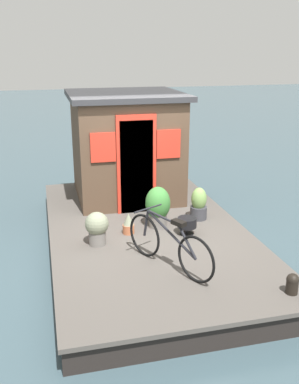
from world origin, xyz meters
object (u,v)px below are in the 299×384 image
houseboat_cabin (126,145)px  potted_plant_ivy (158,206)px  charcoal_grill (187,223)px  potted_plant_basil (199,204)px  potted_plant_geranium (128,224)px  mooring_bollard (292,283)px  potted_plant_rosemary (97,227)px  bicycle (169,244)px

houseboat_cabin → potted_plant_ivy: bearing=-173.6°
houseboat_cabin → charcoal_grill: houseboat_cabin is taller
potted_plant_basil → potted_plant_geranium: size_ratio=1.64×
potted_plant_geranium → charcoal_grill: size_ratio=1.13×
potted_plant_geranium → potted_plant_ivy: 0.60m
houseboat_cabin → potted_plant_basil: (-1.57, -0.99, -0.78)m
potted_plant_geranium → potted_plant_ivy: size_ratio=0.50×
potted_plant_geranium → mooring_bollard: bearing=-144.9°
potted_plant_ivy → potted_plant_rosemary: size_ratio=1.34×
potted_plant_rosemary → potted_plant_ivy: bearing=-67.2°
houseboat_cabin → charcoal_grill: bearing=-165.2°
potted_plant_basil → mooring_bollard: bearing=-174.0°
bicycle → mooring_bollard: bicycle is taller
potted_plant_basil → potted_plant_ivy: (-0.17, 0.79, 0.10)m
potted_plant_geranium → potted_plant_ivy: bearing=-73.4°
potted_plant_basil → charcoal_grill: bearing=145.2°
potted_plant_ivy → potted_plant_rosemary: 1.18m
bicycle → potted_plant_rosemary: bearing=40.9°
potted_plant_ivy → charcoal_grill: (-0.43, -0.38, -0.17)m
potted_plant_basil → potted_plant_rosemary: size_ratio=1.10×
potted_plant_geranium → mooring_bollard: potted_plant_geranium is taller
potted_plant_ivy → charcoal_grill: size_ratio=2.26×
potted_plant_ivy → mooring_bollard: potted_plant_ivy is taller
potted_plant_rosemary → mooring_bollard: potted_plant_rosemary is taller
potted_plant_basil → potted_plant_ivy: bearing=102.2°
potted_plant_geranium → charcoal_grill: potted_plant_geranium is taller
potted_plant_basil → charcoal_grill: (-0.60, 0.42, -0.07)m
charcoal_grill → houseboat_cabin: bearing=14.8°
potted_plant_ivy → mooring_bollard: (-2.45, -1.07, -0.23)m
bicycle → charcoal_grill: bearing=-30.9°
potted_plant_rosemary → mooring_bollard: (-1.99, -2.16, -0.15)m
potted_plant_geranium → potted_plant_rosemary: 0.64m
bicycle → potted_plant_rosemary: bicycle is taller
bicycle → charcoal_grill: bicycle is taller
houseboat_cabin → potted_plant_geranium: (-1.90, 0.34, -0.88)m
potted_plant_basil → houseboat_cabin: bearing=32.2°
potted_plant_ivy → potted_plant_geranium: bearing=106.6°
bicycle → potted_plant_ivy: (1.44, -0.23, 0.01)m
potted_plant_geranium → potted_plant_rosemary: potted_plant_rosemary is taller
potted_plant_basil → potted_plant_rosemary: potted_plant_basil is taller
potted_plant_ivy → mooring_bollard: 2.68m
potted_plant_geranium → mooring_bollard: size_ratio=1.31×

